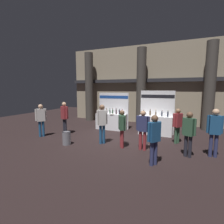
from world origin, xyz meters
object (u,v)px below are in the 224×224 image
visitor_5 (64,115)px  visitor_6 (154,136)px  exhibitor_booth_0 (112,120)px  visitor_8 (215,129)px  visitor_2 (102,121)px  exhibitor_booth_1 (156,123)px  visitor_0 (178,123)px  visitor_1 (143,127)px  visitor_7 (189,131)px  visitor_4 (41,118)px  visitor_3 (122,125)px  trash_bin (67,138)px

visitor_5 → visitor_6: 5.54m
exhibitor_booth_0 → visitor_8: 5.72m
visitor_2 → visitor_8: visitor_2 is taller
exhibitor_booth_1 → exhibitor_booth_0: bearing=176.6°
exhibitor_booth_0 → visitor_0: 4.07m
exhibitor_booth_0 → visitor_1: size_ratio=1.39×
visitor_2 → visitor_6: 2.85m
exhibitor_booth_0 → visitor_8: (5.12, -2.51, 0.47)m
exhibitor_booth_1 → visitor_1: (-0.06, -2.66, 0.33)m
visitor_0 → visitor_7: (0.46, -1.53, 0.03)m
visitor_0 → visitor_5: bearing=131.5°
visitor_5 → visitor_6: bearing=-175.9°
exhibitor_booth_1 → visitor_2: exhibitor_booth_1 is taller
exhibitor_booth_0 → visitor_2: size_ratio=1.26×
exhibitor_booth_0 → exhibitor_booth_1: (2.67, -0.16, 0.03)m
visitor_0 → visitor_6: bearing=-157.0°
visitor_4 → visitor_1: bearing=130.5°
exhibitor_booth_1 → visitor_3: (-0.93, -2.70, 0.33)m
visitor_2 → visitor_3: visitor_2 is taller
visitor_1 → visitor_2: visitor_2 is taller
exhibitor_booth_0 → visitor_0: (3.83, -1.34, 0.36)m
visitor_3 → visitor_5: (-3.63, 0.81, 0.12)m
visitor_0 → visitor_7: bearing=-129.0°
visitor_1 → visitor_0: bearing=54.7°
visitor_2 → visitor_3: (0.99, -0.12, -0.11)m
visitor_6 → visitor_3: bearing=-92.7°
visitor_0 → visitor_3: visitor_3 is taller
exhibitor_booth_1 → visitor_0: size_ratio=1.49×
visitor_1 → visitor_4: 5.25m
trash_bin → visitor_7: (4.90, 0.64, 0.67)m
visitor_1 → exhibitor_booth_1: bearing=92.8°
exhibitor_booth_0 → visitor_3: (1.74, -2.86, 0.36)m
visitor_1 → visitor_6: 1.41m
visitor_0 → visitor_4: (-6.46, -1.62, 0.05)m
visitor_4 → visitor_2: bearing=132.7°
visitor_0 → visitor_7: 1.60m
visitor_6 → visitor_7: size_ratio=0.99×
visitor_0 → trash_bin: bearing=150.4°
visitor_1 → visitor_2: bearing=-178.4°
visitor_4 → visitor_7: visitor_4 is taller
exhibitor_booth_0 → visitor_4: exhibitor_booth_0 is taller
visitor_5 → visitor_8: 7.02m
exhibitor_booth_0 → visitor_1: 3.86m
visitor_8 → visitor_3: bearing=-178.2°
visitor_6 → exhibitor_booth_1: bearing=-136.0°
visitor_4 → visitor_6: size_ratio=1.02×
exhibitor_booth_0 → exhibitor_booth_1: 2.67m
visitor_1 → visitor_8: (2.50, 0.31, 0.11)m
visitor_2 → visitor_7: (3.52, -0.13, -0.08)m
exhibitor_booth_0 → visitor_0: exhibitor_booth_0 is taller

